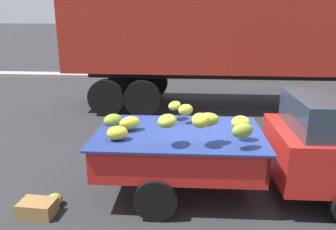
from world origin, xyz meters
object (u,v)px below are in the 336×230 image
pickup_truck (296,146)px  semi_trailer (263,27)px  fallen_banana_bunch_near_tailgate (54,200)px  produce_crate (38,208)px

pickup_truck → semi_trailer: bearing=85.0°
pickup_truck → fallen_banana_bunch_near_tailgate: (-3.78, -0.67, -0.78)m
fallen_banana_bunch_near_tailgate → produce_crate: bearing=-117.9°
semi_trailer → produce_crate: semi_trailer is taller
fallen_banana_bunch_near_tailgate → pickup_truck: bearing=10.1°
semi_trailer → fallen_banana_bunch_near_tailgate: size_ratio=41.54×
pickup_truck → produce_crate: size_ratio=9.22×
semi_trailer → produce_crate: 8.15m
fallen_banana_bunch_near_tailgate → semi_trailer: bearing=56.8°
pickup_truck → fallen_banana_bunch_near_tailgate: size_ratio=16.55×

